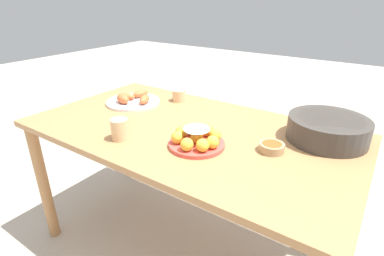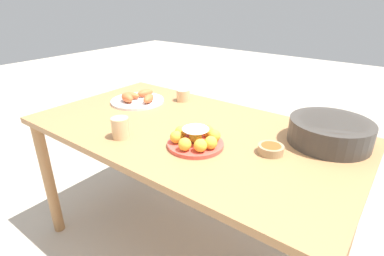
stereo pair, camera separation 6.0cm
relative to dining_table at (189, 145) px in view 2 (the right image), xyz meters
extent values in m
plane|color=#B2A899|center=(0.00, 0.00, -0.65)|extent=(12.00, 12.00, 0.00)
cylinder|color=#A87547|center=(-0.72, -0.38, -0.30)|extent=(0.06, 0.06, 0.72)
cylinder|color=#A87547|center=(-0.72, 0.38, -0.30)|extent=(0.06, 0.06, 0.72)
cylinder|color=#A87547|center=(0.72, 0.38, -0.30)|extent=(0.06, 0.06, 0.72)
cube|color=#A87547|center=(0.00, 0.00, 0.08)|extent=(1.54, 0.85, 0.03)
cylinder|color=#E04C42|center=(0.14, -0.13, 0.10)|extent=(0.23, 0.23, 0.02)
sphere|color=yellow|center=(0.22, -0.14, 0.13)|extent=(0.05, 0.05, 0.05)
sphere|color=yellow|center=(0.19, -0.08, 0.13)|extent=(0.05, 0.05, 0.05)
sphere|color=yellow|center=(0.14, -0.05, 0.13)|extent=(0.05, 0.05, 0.05)
sphere|color=yellow|center=(0.08, -0.08, 0.13)|extent=(0.05, 0.05, 0.05)
sphere|color=yellow|center=(0.06, -0.13, 0.13)|extent=(0.05, 0.05, 0.05)
sphere|color=yellow|center=(0.07, -0.18, 0.13)|extent=(0.05, 0.05, 0.05)
sphere|color=yellow|center=(0.14, -0.21, 0.13)|extent=(0.05, 0.05, 0.05)
sphere|color=yellow|center=(0.20, -0.18, 0.13)|extent=(0.05, 0.05, 0.05)
ellipsoid|color=white|center=(0.14, -0.13, 0.17)|extent=(0.11, 0.11, 0.02)
sphere|color=yellow|center=(0.14, -0.13, 0.13)|extent=(0.05, 0.05, 0.05)
cylinder|color=#3D3833|center=(0.57, 0.23, 0.14)|extent=(0.33, 0.33, 0.10)
cylinder|color=brown|center=(0.57, 0.23, 0.19)|extent=(0.27, 0.27, 0.01)
cylinder|color=tan|center=(0.41, 0.00, 0.11)|extent=(0.10, 0.10, 0.03)
cylinder|color=#9E4C1E|center=(0.41, 0.00, 0.12)|extent=(0.08, 0.08, 0.01)
cylinder|color=silver|center=(-0.47, 0.11, 0.10)|extent=(0.31, 0.31, 0.01)
ellipsoid|color=#E06033|center=(-0.38, 0.12, 0.13)|extent=(0.09, 0.12, 0.04)
ellipsoid|color=#E06033|center=(-0.48, 0.18, 0.13)|extent=(0.07, 0.11, 0.04)
ellipsoid|color=#E06033|center=(-0.51, 0.10, 0.13)|extent=(0.12, 0.08, 0.04)
ellipsoid|color=#E06033|center=(-0.48, 0.05, 0.13)|extent=(0.11, 0.08, 0.05)
cylinder|color=#DBB27F|center=(-0.17, -0.26, 0.14)|extent=(0.08, 0.08, 0.09)
cylinder|color=#DBB27F|center=(-0.27, 0.29, 0.13)|extent=(0.08, 0.08, 0.07)
camera|label=1|loc=(0.75, -1.06, 0.67)|focal=28.00mm
camera|label=2|loc=(0.80, -1.02, 0.67)|focal=28.00mm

